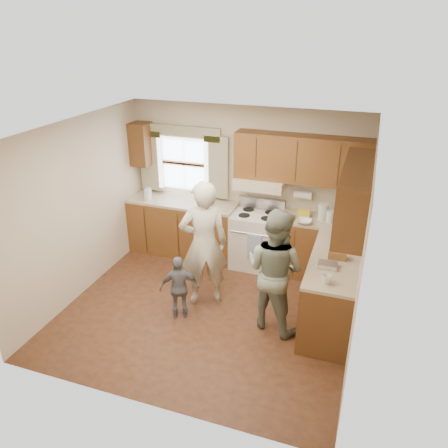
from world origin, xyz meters
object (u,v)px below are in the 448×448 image
at_px(stove, 257,239).
at_px(woman_left, 204,244).
at_px(child, 180,287).
at_px(woman_right, 275,270).

height_order(stove, woman_left, woman_left).
height_order(stove, child, stove).
xyz_separation_m(stove, woman_right, (0.61, -1.45, 0.35)).
height_order(woman_left, woman_right, woman_left).
xyz_separation_m(woman_left, woman_right, (1.03, -0.22, -0.08)).
bearing_deg(woman_left, child, 40.80).
bearing_deg(stove, child, -109.61).
relative_size(stove, woman_right, 0.65).
xyz_separation_m(woman_left, child, (-0.18, -0.45, -0.45)).
height_order(woman_right, child, woman_right).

